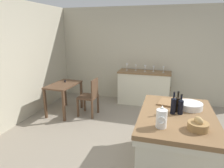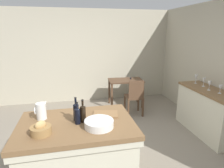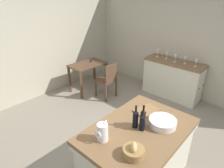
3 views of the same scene
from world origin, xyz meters
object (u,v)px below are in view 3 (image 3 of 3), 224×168
wine_glass_left (185,59)px  wine_glass_right (167,54)px  pitcher (102,132)px  wine_glass_middle (175,57)px  bread_basket (134,152)px  wash_bowl (162,122)px  side_cabinet (172,79)px  wine_glass_far_left (196,62)px  wooden_chair (108,79)px  writing_desk (88,68)px  wine_bottle_dark (143,118)px  island_table (137,152)px  wine_bottle_green (142,122)px  cutting_board (146,110)px  wine_bottle_amber (135,119)px  wine_glass_far_right (158,52)px

wine_glass_left → wine_glass_right: wine_glass_right is taller
pitcher → wine_glass_middle: 3.02m
bread_basket → wine_glass_right: (2.99, 1.21, 0.11)m
pitcher → wine_glass_right: 3.14m
wash_bowl → wine_glass_right: wine_glass_right is taller
side_cabinet → wash_bowl: size_ratio=3.93×
bread_basket → wine_glass_far_left: (2.95, 0.48, 0.11)m
wooden_chair → writing_desk: bearing=93.0°
pitcher → wine_bottle_dark: (0.54, -0.20, 0.01)m
wooden_chair → wine_glass_left: bearing=-49.7°
wine_bottle_dark → wine_glass_middle: wine_bottle_dark is taller
writing_desk → island_table: bearing=-118.7°
side_cabinet → island_table: bearing=-163.4°
pitcher → wine_glass_far_left: 2.99m
wine_bottle_dark → wine_glass_right: size_ratio=1.71×
bread_basket → wine_glass_left: size_ratio=1.52×
wine_bottle_dark → wine_bottle_green: wine_bottle_dark is taller
writing_desk → wooden_chair: bearing=-87.0°
cutting_board → wine_glass_right: (2.18, 0.85, 0.16)m
wash_bowl → wine_glass_right: (2.32, 1.18, 0.12)m
wash_bowl → wine_bottle_amber: bearing=137.2°
wine_glass_middle → wine_bottle_green: bearing=-162.7°
wine_glass_far_left → wine_glass_left: 0.26m
wine_bottle_amber → wine_glass_left: 2.61m
wine_bottle_dark → wine_bottle_amber: size_ratio=0.94×
wine_bottle_green → wine_glass_left: size_ratio=1.86×
bread_basket → wine_glass_far_right: wine_glass_far_right is taller
bread_basket → cutting_board: size_ratio=0.70×
wine_bottle_green → wine_bottle_amber: bearing=97.1°
pitcher → wine_glass_far_right: size_ratio=1.41×
writing_desk → wine_glass_right: (1.19, -1.54, 0.42)m
island_table → wooden_chair: bearing=52.8°
island_table → wooden_chair: (1.43, 1.88, 0.02)m
wash_bowl → wine_glass_far_left: bearing=11.3°
island_table → cutting_board: bearing=20.2°
wine_bottle_amber → wine_bottle_green: 0.10m
pitcher → wine_glass_right: (3.04, 0.80, 0.06)m
wine_glass_far_right → cutting_board: bearing=-153.2°
wine_bottle_amber → wine_glass_far_left: wine_bottle_amber is taller
writing_desk → wine_glass_middle: bearing=-58.0°
wine_glass_far_left → wine_glass_middle: size_ratio=0.95×
side_cabinet → bread_basket: size_ratio=5.97×
wine_glass_left → wine_glass_right: bearing=88.4°
wooden_chair → wine_glass_left: (1.15, -1.35, 0.53)m
island_table → wine_bottle_amber: bearing=87.7°
wine_bottle_amber → wine_glass_right: wine_bottle_amber is taller
side_cabinet → pitcher: bearing=-169.5°
wine_glass_far_left → wine_glass_middle: wine_glass_middle is taller
wine_glass_right → wine_glass_left: bearing=-91.6°
island_table → wine_bottle_amber: wine_bottle_amber is taller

